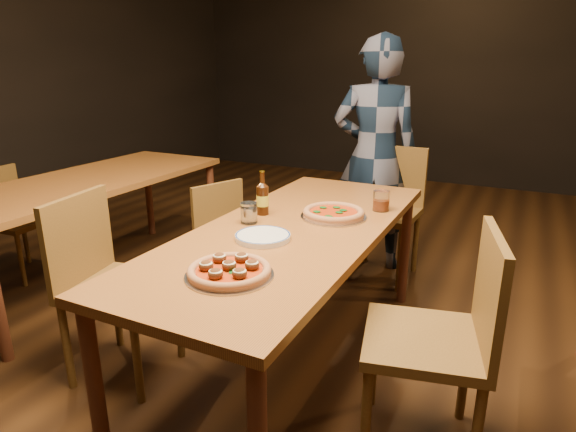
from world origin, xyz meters
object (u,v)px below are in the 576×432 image
at_px(chair_end, 384,212).
at_px(water_glass, 249,213).
at_px(chair_main_e, 424,339).
at_px(table_main, 293,241).
at_px(plate_stack, 263,237).
at_px(pizza_meatball, 229,270).
at_px(amber_glass, 381,201).
at_px(beer_bottle, 263,199).
at_px(chair_main_nw, 120,286).
at_px(pizza_margherita, 334,213).
at_px(chair_main_sw, 236,246).
at_px(table_left, 88,189).
at_px(diner, 375,156).
at_px(chair_nbr_left, 18,221).

height_order(chair_end, water_glass, chair_end).
bearing_deg(chair_main_e, chair_end, -171.80).
bearing_deg(table_main, plate_stack, -102.45).
distance_m(pizza_meatball, amber_glass, 1.09).
bearing_deg(beer_bottle, amber_glass, 32.66).
height_order(table_main, amber_glass, amber_glass).
relative_size(chair_main_nw, pizza_margherita, 2.85).
distance_m(chair_main_sw, plate_stack, 0.91).
height_order(table_left, pizza_meatball, pizza_meatball).
xyz_separation_m(chair_main_nw, chair_end, (0.81, 1.71, 0.01)).
bearing_deg(beer_bottle, plate_stack, -60.69).
bearing_deg(plate_stack, table_main, 77.55).
distance_m(chair_main_nw, water_glass, 0.71).
height_order(chair_main_nw, beer_bottle, beer_bottle).
xyz_separation_m(plate_stack, diner, (0.01, 1.66, 0.09)).
relative_size(chair_main_sw, pizza_meatball, 2.49).
distance_m(chair_main_e, beer_bottle, 1.06).
relative_size(chair_main_nw, amber_glass, 8.84).
bearing_deg(chair_main_nw, amber_glass, -58.62).
bearing_deg(plate_stack, diner, 89.69).
relative_size(table_main, chair_main_sw, 2.46).
bearing_deg(water_glass, chair_main_e, -14.24).
relative_size(pizza_meatball, diner, 0.19).
height_order(chair_main_nw, chair_end, chair_end).
bearing_deg(amber_glass, chair_end, 103.44).
xyz_separation_m(amber_glass, diner, (-0.34, 1.00, 0.04)).
relative_size(pizza_meatball, pizza_margherita, 0.98).
bearing_deg(amber_glass, pizza_meatball, -104.14).
bearing_deg(diner, amber_glass, 94.13).
distance_m(amber_glass, diner, 1.06).
bearing_deg(table_left, diner, 34.78).
bearing_deg(table_main, chair_main_e, -21.05).
distance_m(water_glass, amber_glass, 0.71).
height_order(chair_main_e, chair_nbr_left, chair_main_e).
bearing_deg(table_left, water_glass, -12.75).
xyz_separation_m(chair_main_nw, pizza_margherita, (0.83, 0.66, 0.30)).
relative_size(plate_stack, water_glass, 2.41).
bearing_deg(chair_main_e, water_glass, -116.96).
bearing_deg(chair_nbr_left, chair_main_nw, -115.67).
height_order(chair_nbr_left, beer_bottle, beer_bottle).
relative_size(water_glass, amber_glass, 0.95).
bearing_deg(plate_stack, chair_main_sw, 131.26).
relative_size(table_left, amber_glass, 18.61).
relative_size(chair_nbr_left, water_glass, 8.08).
bearing_deg(beer_bottle, pizza_margherita, 18.57).
relative_size(table_main, chair_nbr_left, 2.44).
bearing_deg(pizza_margherita, table_main, -116.54).
bearing_deg(chair_main_nw, pizza_margherita, -61.21).
xyz_separation_m(table_left, chair_main_sw, (1.10, 0.12, -0.27)).
xyz_separation_m(water_glass, diner, (0.18, 1.49, 0.05)).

